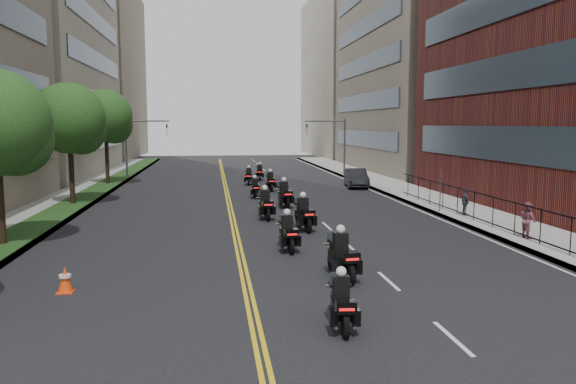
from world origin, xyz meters
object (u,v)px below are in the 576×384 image
object	(u,v)px
pedestrian_b	(528,220)
motorcycle_9	(260,173)
motorcycle_1	(342,258)
motorcycle_5	(284,195)
motorcycle_8	(249,177)
motorcycle_4	(265,206)
pedestrian_c	(465,202)
motorcycle_0	(342,305)
parked_sedan	(356,178)
motorcycle_3	(304,215)
motorcycle_2	(288,234)
motorcycle_7	(270,182)
traffic_cone	(65,280)
motorcycle_6	(255,189)

from	to	relation	value
pedestrian_b	motorcycle_9	bearing A→B (deg)	14.79
motorcycle_1	motorcycle_5	xyz separation A→B (m)	(0.17, 16.30, 0.02)
motorcycle_8	motorcycle_4	bearing A→B (deg)	-85.55
motorcycle_8	pedestrian_c	world-z (taller)	motorcycle_8
motorcycle_0	pedestrian_c	distance (m)	18.67
parked_sedan	motorcycle_5	bearing A→B (deg)	-118.08
motorcycle_0	pedestrian_b	size ratio (longest dim) A/B	1.34
motorcycle_3	motorcycle_1	bearing A→B (deg)	-96.91
motorcycle_1	motorcycle_3	size ratio (longest dim) A/B	0.97
motorcycle_2	motorcycle_7	xyz separation A→B (m)	(1.41, 20.46, -0.00)
motorcycle_3	motorcycle_8	size ratio (longest dim) A/B	1.12
motorcycle_5	parked_sedan	size ratio (longest dim) A/B	0.55
motorcycle_3	motorcycle_9	xyz separation A→B (m)	(-0.08, 24.54, -0.07)
parked_sedan	motorcycle_0	bearing A→B (deg)	-98.06
motorcycle_7	motorcycle_8	bearing A→B (deg)	105.87
motorcycle_2	motorcycle_8	size ratio (longest dim) A/B	1.03
pedestrian_b	traffic_cone	world-z (taller)	pedestrian_b
motorcycle_7	motorcycle_6	bearing A→B (deg)	-111.72
motorcycle_7	motorcycle_5	bearing A→B (deg)	-91.02
motorcycle_8	traffic_cone	size ratio (longest dim) A/B	2.78
motorcycle_0	motorcycle_3	xyz separation A→B (m)	(1.18, 13.12, 0.11)
motorcycle_9	motorcycle_8	bearing A→B (deg)	-102.68
motorcycle_9	motorcycle_4	bearing A→B (deg)	-88.36
pedestrian_c	motorcycle_6	bearing A→B (deg)	49.26
motorcycle_6	motorcycle_7	bearing A→B (deg)	67.96
motorcycle_2	motorcycle_6	size ratio (longest dim) A/B	1.07
motorcycle_0	motorcycle_1	distance (m)	4.57
motorcycle_1	motorcycle_5	bearing A→B (deg)	83.08
motorcycle_5	motorcycle_8	distance (m)	13.22
motorcycle_8	motorcycle_9	size ratio (longest dim) A/B	0.99
motorcycle_9	motorcycle_5	bearing A→B (deg)	-84.00
motorcycle_2	motorcycle_5	xyz separation A→B (m)	(1.39, 11.87, 0.06)
motorcycle_4	motorcycle_7	size ratio (longest dim) A/B	1.09
parked_sedan	traffic_cone	bearing A→B (deg)	-113.82
motorcycle_2	pedestrian_b	world-z (taller)	pedestrian_b
motorcycle_8	motorcycle_9	xyz separation A→B (m)	(1.25, 3.77, 0.01)
motorcycle_4	motorcycle_7	distance (m)	12.80
motorcycle_1	motorcycle_7	world-z (taller)	motorcycle_1
motorcycle_0	motorcycle_2	distance (m)	8.88
motorcycle_1	motorcycle_7	xyz separation A→B (m)	(0.18, 24.88, -0.05)
motorcycle_5	pedestrian_c	world-z (taller)	motorcycle_5
motorcycle_6	motorcycle_4	bearing A→B (deg)	-91.95
motorcycle_1	motorcycle_4	xyz separation A→B (m)	(-1.41, 12.18, 0.01)
motorcycle_4	motorcycle_9	size ratio (longest dim) A/B	1.10
motorcycle_9	traffic_cone	size ratio (longest dim) A/B	2.82
traffic_cone	motorcycle_8	bearing A→B (deg)	75.79
parked_sedan	pedestrian_b	distance (m)	21.78
parked_sedan	motorcycle_6	bearing A→B (deg)	-140.38
motorcycle_3	pedestrian_b	world-z (taller)	motorcycle_3
motorcycle_6	traffic_cone	size ratio (longest dim) A/B	2.68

